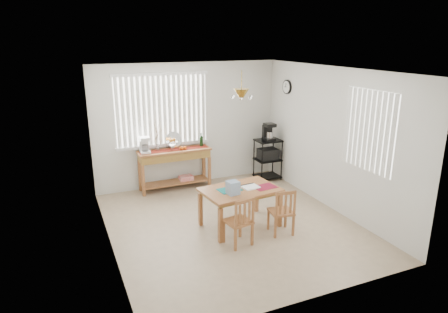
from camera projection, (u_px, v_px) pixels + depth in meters
name	position (u px, v px, depth m)	size (l,w,h in m)	color
ground	(231.00, 224.00, 6.86)	(4.00, 4.50, 0.01)	tan
room_shell	(232.00, 128.00, 6.39)	(4.20, 4.70, 2.70)	silver
sideboard	(175.00, 159.00, 8.30)	(1.51, 0.43, 0.85)	#9E6135
sideboard_items	(162.00, 145.00, 8.12)	(1.44, 0.36, 0.65)	maroon
wire_cart	(268.00, 156.00, 8.90)	(0.54, 0.43, 0.91)	black
cart_items	(268.00, 132.00, 8.75)	(0.21, 0.26, 0.38)	black
dining_table	(240.00, 193.00, 6.63)	(1.33, 0.94, 0.67)	#9E6135
table_items	(237.00, 188.00, 6.44)	(1.00, 0.43, 0.21)	#147472
chair_left	(239.00, 222.00, 6.06)	(0.43, 0.43, 0.80)	#9E6135
chair_right	(282.00, 212.00, 6.42)	(0.41, 0.41, 0.78)	#9E6135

